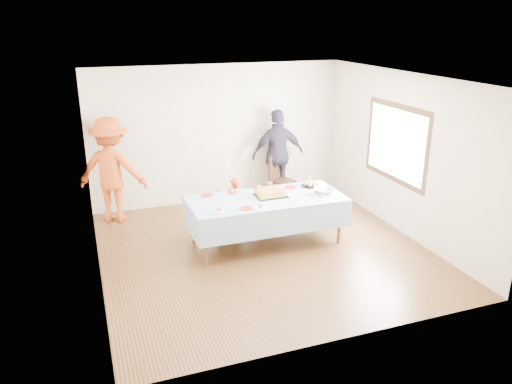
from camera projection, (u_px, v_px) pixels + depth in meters
ground at (263, 250)px, 7.99m from camera, size 5.00×5.00×0.00m
room_walls at (267, 142)px, 7.42m from camera, size 5.04×5.04×2.72m
party_table at (266, 201)px, 8.02m from camera, size 2.50×1.10×0.78m
birthday_cake at (271, 193)px, 8.08m from camera, size 0.50×0.39×0.09m
rolls_tray at (310, 184)px, 8.54m from camera, size 0.30×0.30×0.09m
punch_bowl at (324, 190)px, 8.22m from camera, size 0.34×0.34×0.08m
party_hat at (309, 179)px, 8.66m from camera, size 0.10×0.10×0.17m
fork_pile at (309, 194)px, 8.09m from camera, size 0.24×0.18×0.07m
plate_red_far_a at (207, 195)px, 8.10m from camera, size 0.20×0.20×0.01m
plate_red_far_b at (232, 192)px, 8.24m from camera, size 0.18×0.18×0.01m
plate_red_far_c at (259, 189)px, 8.42m from camera, size 0.19×0.19×0.01m
plate_red_far_d at (290, 187)px, 8.48m from camera, size 0.19×0.19×0.01m
plate_red_near at (246, 208)px, 7.55m from camera, size 0.19×0.19×0.01m
plate_white_left at (219, 211)px, 7.45m from camera, size 0.20×0.20×0.01m
plate_white_mid at (260, 208)px, 7.57m from camera, size 0.20×0.20×0.01m
plate_white_right at (321, 198)px, 7.97m from camera, size 0.20×0.20×0.01m
dining_chair at (280, 176)px, 9.98m from camera, size 0.53×0.53×0.93m
toddler_left at (235, 202)px, 8.73m from camera, size 0.34×0.24×0.91m
toddler_mid at (220, 212)px, 8.51m from camera, size 0.39×0.26×0.76m
toddler_right at (268, 201)px, 9.01m from camera, size 0.39×0.31×0.76m
adult_left at (112, 170)px, 8.86m from camera, size 1.41×1.14×1.90m
adult_right at (278, 155)px, 10.00m from camera, size 1.10×0.51×1.83m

